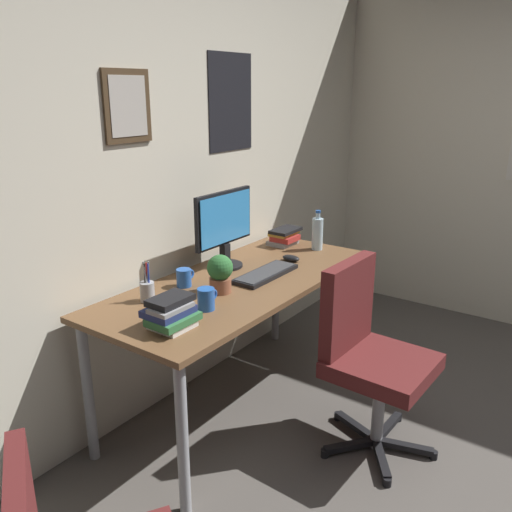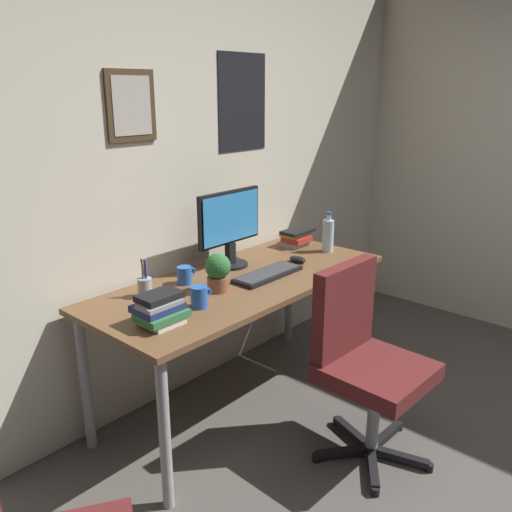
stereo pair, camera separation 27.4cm
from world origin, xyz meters
name	(u,v)px [view 1 (the left image)]	position (x,y,z in m)	size (l,w,h in m)	color
wall_back	(170,172)	(0.00, 2.15, 1.30)	(4.40, 0.10, 2.60)	beige
desk	(241,293)	(0.04, 1.71, 0.68)	(1.72, 0.73, 0.76)	brown
office_chair	(368,348)	(0.13, 1.00, 0.53)	(0.55, 0.57, 0.95)	#591E1E
monitor	(224,226)	(0.16, 1.91, 1.00)	(0.46, 0.20, 0.43)	black
keyboard	(266,274)	(0.17, 1.63, 0.77)	(0.43, 0.15, 0.03)	black
computer_mouse	(291,258)	(0.47, 1.66, 0.78)	(0.06, 0.11, 0.04)	black
water_bottle	(317,233)	(0.77, 1.65, 0.87)	(0.07, 0.07, 0.25)	silver
coffee_mug_near	(184,278)	(-0.21, 1.88, 0.81)	(0.11, 0.08, 0.09)	#2659B2
coffee_mug_far	(206,299)	(-0.37, 1.59, 0.81)	(0.12, 0.08, 0.10)	#2659B2
potted_plant	(220,272)	(-0.16, 1.68, 0.86)	(0.13, 0.13, 0.19)	brown
pen_cup	(147,290)	(-0.46, 1.89, 0.81)	(0.07, 0.07, 0.20)	#9EA0A5
book_stack_left	(284,237)	(0.74, 1.88, 0.81)	(0.22, 0.16, 0.10)	gray
book_stack_right	(171,313)	(-0.60, 1.59, 0.82)	(0.21, 0.18, 0.13)	silver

